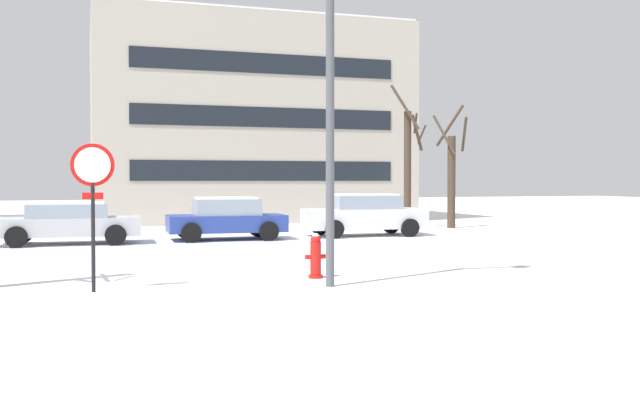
{
  "coord_description": "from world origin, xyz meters",
  "views": [
    {
      "loc": [
        -1.19,
        -15.07,
        1.99
      ],
      "look_at": [
        5.42,
        5.24,
        1.4
      ],
      "focal_mm": 40.45,
      "sensor_mm": 36.0,
      "label": 1
    }
  ],
  "objects_px": {
    "parked_car_silver": "(68,222)",
    "fire_hydrant": "(316,255)",
    "parked_car_blue": "(226,218)",
    "parked_car_white": "(364,214)",
    "street_lamp": "(347,91)",
    "stop_sign": "(93,188)"
  },
  "relations": [
    {
      "from": "stop_sign",
      "to": "parked_car_white",
      "type": "relative_size",
      "value": 0.61
    },
    {
      "from": "parked_car_white",
      "to": "parked_car_silver",
      "type": "bearing_deg",
      "value": -178.57
    },
    {
      "from": "fire_hydrant",
      "to": "parked_car_silver",
      "type": "xyz_separation_m",
      "value": [
        -4.96,
        9.74,
        0.22
      ]
    },
    {
      "from": "parked_car_silver",
      "to": "street_lamp",
      "type": "bearing_deg",
      "value": -64.6
    },
    {
      "from": "street_lamp",
      "to": "stop_sign",
      "type": "bearing_deg",
      "value": 171.47
    },
    {
      "from": "parked_car_silver",
      "to": "parked_car_white",
      "type": "xyz_separation_m",
      "value": [
        9.95,
        0.25,
        0.08
      ]
    },
    {
      "from": "stop_sign",
      "to": "fire_hydrant",
      "type": "distance_m",
      "value": 4.56
    },
    {
      "from": "fire_hydrant",
      "to": "parked_car_blue",
      "type": "height_order",
      "value": "parked_car_blue"
    },
    {
      "from": "parked_car_silver",
      "to": "fire_hydrant",
      "type": "bearing_deg",
      "value": -63.04
    },
    {
      "from": "street_lamp",
      "to": "parked_car_blue",
      "type": "xyz_separation_m",
      "value": [
        -0.21,
        11.09,
        -2.93
      ]
    },
    {
      "from": "parked_car_silver",
      "to": "parked_car_white",
      "type": "bearing_deg",
      "value": 1.43
    },
    {
      "from": "parked_car_white",
      "to": "street_lamp",
      "type": "bearing_deg",
      "value": -113.1
    },
    {
      "from": "fire_hydrant",
      "to": "parked_car_white",
      "type": "height_order",
      "value": "parked_car_white"
    },
    {
      "from": "parked_car_white",
      "to": "parked_car_blue",
      "type": "bearing_deg",
      "value": -179.0
    },
    {
      "from": "fire_hydrant",
      "to": "parked_car_silver",
      "type": "relative_size",
      "value": 0.21
    },
    {
      "from": "parked_car_silver",
      "to": "parked_car_white",
      "type": "distance_m",
      "value": 9.96
    },
    {
      "from": "parked_car_blue",
      "to": "parked_car_white",
      "type": "distance_m",
      "value": 4.98
    },
    {
      "from": "street_lamp",
      "to": "parked_car_silver",
      "type": "height_order",
      "value": "street_lamp"
    },
    {
      "from": "fire_hydrant",
      "to": "stop_sign",
      "type": "bearing_deg",
      "value": -173.38
    },
    {
      "from": "street_lamp",
      "to": "parked_car_blue",
      "type": "bearing_deg",
      "value": 91.09
    },
    {
      "from": "parked_car_white",
      "to": "fire_hydrant",
      "type": "bearing_deg",
      "value": -116.57
    },
    {
      "from": "fire_hydrant",
      "to": "street_lamp",
      "type": "distance_m",
      "value": 3.41
    }
  ]
}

